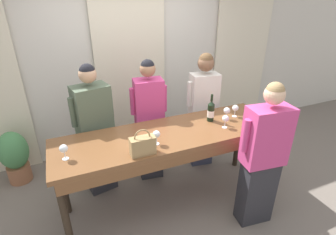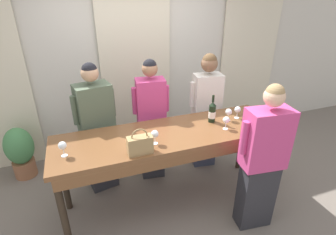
% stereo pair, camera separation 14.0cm
% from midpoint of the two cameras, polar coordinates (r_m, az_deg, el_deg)
% --- Properties ---
extents(ground_plane, '(18.00, 18.00, 0.00)m').
position_cam_midpoint_polar(ground_plane, '(3.47, 1.66, -17.52)').
color(ground_plane, '#70665B').
extents(wall_back, '(12.00, 0.06, 2.80)m').
position_cam_midpoint_polar(wall_back, '(4.14, -6.22, 11.98)').
color(wall_back, beige).
rests_on(wall_back, ground_plane).
extents(curtain_panel_center, '(1.08, 0.03, 2.69)m').
position_cam_midpoint_polar(curtain_panel_center, '(4.09, -5.96, 11.02)').
color(curtain_panel_center, beige).
rests_on(curtain_panel_center, ground_plane).
extents(curtain_panel_right, '(1.08, 0.03, 2.69)m').
position_cam_midpoint_polar(curtain_panel_right, '(4.97, 17.92, 12.58)').
color(curtain_panel_right, beige).
rests_on(curtain_panel_right, ground_plane).
extents(tasting_bar, '(2.54, 0.75, 0.97)m').
position_cam_midpoint_polar(tasting_bar, '(2.92, 2.05, -5.29)').
color(tasting_bar, brown).
rests_on(tasting_bar, ground_plane).
extents(wine_bottle, '(0.08, 0.08, 0.34)m').
position_cam_midpoint_polar(wine_bottle, '(3.13, 10.86, 1.12)').
color(wine_bottle, black).
rests_on(wine_bottle, tasting_bar).
extents(handbag, '(0.24, 0.11, 0.27)m').
position_cam_midpoint_polar(handbag, '(2.49, -4.53, -5.91)').
color(handbag, '#997A4C').
rests_on(handbag, tasting_bar).
extents(wine_glass_front_left, '(0.08, 0.08, 0.15)m').
position_cam_midpoint_polar(wine_glass_front_left, '(3.30, 16.10, 1.58)').
color(wine_glass_front_left, white).
rests_on(wine_glass_front_left, tasting_bar).
extents(wine_glass_front_mid, '(0.08, 0.08, 0.15)m').
position_cam_midpoint_polar(wine_glass_front_mid, '(3.00, 13.88, -0.60)').
color(wine_glass_front_mid, white).
rests_on(wine_glass_front_mid, tasting_bar).
extents(wine_glass_front_right, '(0.08, 0.08, 0.15)m').
position_cam_midpoint_polar(wine_glass_front_right, '(2.63, -1.37, -3.71)').
color(wine_glass_front_right, white).
rests_on(wine_glass_front_right, tasting_bar).
extents(wine_glass_center_left, '(0.08, 0.08, 0.15)m').
position_cam_midpoint_polar(wine_glass_center_left, '(3.20, 14.29, 1.11)').
color(wine_glass_center_left, white).
rests_on(wine_glass_center_left, tasting_bar).
extents(wine_glass_center_mid, '(0.08, 0.08, 0.15)m').
position_cam_midpoint_polar(wine_glass_center_mid, '(3.01, 19.18, -1.20)').
color(wine_glass_center_mid, white).
rests_on(wine_glass_center_mid, tasting_bar).
extents(wine_glass_center_right, '(0.08, 0.08, 0.15)m').
position_cam_midpoint_polar(wine_glass_center_right, '(2.61, -20.57, -5.85)').
color(wine_glass_center_right, white).
rests_on(wine_glass_center_right, tasting_bar).
extents(wine_glass_back_left, '(0.08, 0.08, 0.15)m').
position_cam_midpoint_polar(wine_glass_back_left, '(3.26, 23.42, 0.10)').
color(wine_glass_back_left, white).
rests_on(wine_glass_back_left, tasting_bar).
extents(guest_olive_jacket, '(0.52, 0.35, 1.68)m').
position_cam_midpoint_polar(guest_olive_jacket, '(3.31, -13.99, -2.60)').
color(guest_olive_jacket, '#28282D').
rests_on(guest_olive_jacket, ground_plane).
extents(guest_pink_top, '(0.48, 0.29, 1.66)m').
position_cam_midpoint_polar(guest_pink_top, '(3.42, -2.48, -0.72)').
color(guest_pink_top, '#28282D').
rests_on(guest_pink_top, ground_plane).
extents(guest_cream_sweater, '(0.49, 0.29, 1.67)m').
position_cam_midpoint_polar(guest_cream_sweater, '(3.70, 9.38, 1.51)').
color(guest_cream_sweater, '#383D51').
rests_on(guest_cream_sweater, ground_plane).
extents(host_pouring, '(0.55, 0.29, 1.65)m').
position_cam_midpoint_polar(host_pouring, '(2.86, 21.17, -8.79)').
color(host_pouring, '#28282D').
rests_on(host_pouring, ground_plane).
extents(potted_plant, '(0.37, 0.37, 0.75)m').
position_cam_midpoint_polar(potted_plant, '(4.11, -28.63, -6.42)').
color(potted_plant, '#935B3D').
rests_on(potted_plant, ground_plane).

